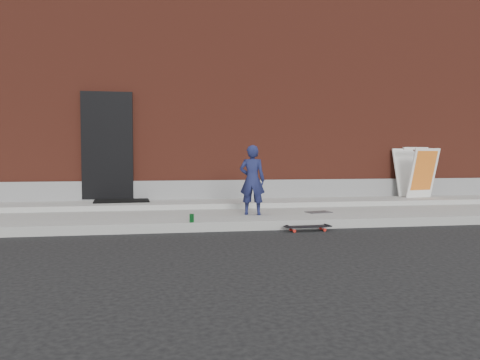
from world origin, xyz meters
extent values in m
plane|color=black|center=(0.00, 0.00, 0.00)|extent=(80.00, 80.00, 0.00)
cube|color=gray|center=(0.00, 1.50, 0.07)|extent=(20.00, 3.00, 0.15)
cube|color=gray|center=(0.00, 2.40, 0.20)|extent=(20.00, 1.20, 0.10)
cube|color=#5E2619|center=(0.00, 7.00, 2.50)|extent=(20.00, 8.00, 5.00)
cube|color=gray|center=(0.00, 2.97, 0.45)|extent=(20.00, 0.10, 0.40)
cube|color=black|center=(-2.60, 2.96, 1.40)|extent=(1.05, 0.12, 2.25)
imported|color=#181D44|center=(0.09, 0.83, 0.76)|extent=(0.52, 0.42, 1.23)
cylinder|color=#B41B12|center=(1.03, -0.08, 0.03)|extent=(0.05, 0.03, 0.05)
cylinder|color=#B41B12|center=(1.04, -0.24, 0.03)|extent=(0.05, 0.03, 0.05)
cylinder|color=#B41B12|center=(0.53, -0.11, 0.03)|extent=(0.05, 0.03, 0.05)
cylinder|color=#B41B12|center=(0.54, -0.27, 0.03)|extent=(0.05, 0.03, 0.05)
cube|color=#A0A1A5|center=(1.04, -0.16, 0.06)|extent=(0.06, 0.16, 0.02)
cube|color=#A0A1A5|center=(0.54, -0.19, 0.06)|extent=(0.06, 0.16, 0.02)
cube|color=black|center=(0.79, -0.18, 0.07)|extent=(0.73, 0.23, 0.01)
cube|color=silver|center=(4.26, 2.36, 0.80)|extent=(0.72, 0.44, 1.10)
cube|color=silver|center=(4.16, 2.84, 0.80)|extent=(0.72, 0.44, 1.10)
cube|color=yellow|center=(4.26, 2.33, 0.75)|extent=(0.60, 0.34, 0.88)
cube|color=silver|center=(4.21, 2.60, 1.35)|extent=(0.67, 0.19, 0.06)
cylinder|color=#16702B|center=(-1.02, 0.05, 0.22)|extent=(0.09, 0.09, 0.13)
cube|color=black|center=(-2.30, 2.69, 0.27)|extent=(1.16, 0.96, 0.03)
cube|color=#4A4A4E|center=(1.35, 0.94, 0.16)|extent=(0.49, 0.37, 0.01)
camera|label=1|loc=(-1.47, -7.21, 1.19)|focal=35.00mm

